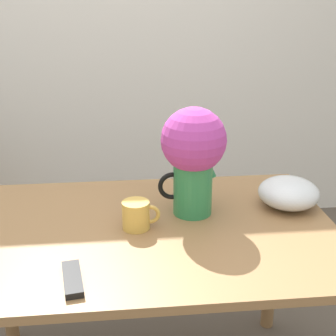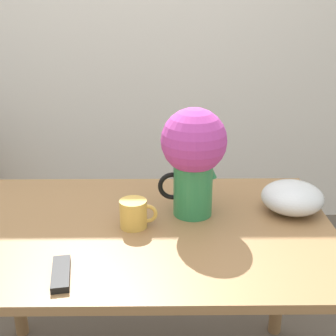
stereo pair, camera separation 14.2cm
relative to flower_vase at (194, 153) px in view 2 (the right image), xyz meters
The scene contains 6 objects.
wall_back 1.58m from the flower_vase, 100.11° to the left, with size 8.00×0.05×2.60m.
table 0.40m from the flower_vase, 150.66° to the right, with size 1.33×0.87×0.77m.
flower_vase is the anchor object (origin of this frame).
coffee_mug 0.30m from the flower_vase, 154.44° to the right, with size 0.13×0.09×0.10m.
white_bowl 0.41m from the flower_vase, ahead, with size 0.23×0.23×0.11m.
remote_control 0.61m from the flower_vase, 135.09° to the right, with size 0.08×0.17×0.02m.
Camera 2 is at (0.17, -1.32, 1.55)m, focal length 50.00 mm.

